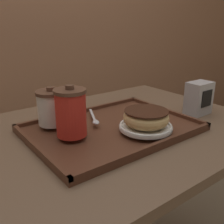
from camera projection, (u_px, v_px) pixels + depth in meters
name	position (u px, v px, depth m)	size (l,w,h in m)	color
cafe_table	(115.00, 169.00, 0.93)	(0.98, 0.73, 0.74)	brown
serving_tray	(112.00, 129.00, 0.84)	(0.51, 0.38, 0.02)	#512D1E
coffee_cup_front	(71.00, 112.00, 0.73)	(0.09, 0.09, 0.15)	red
coffee_cup_rear	(52.00, 107.00, 0.82)	(0.09, 0.09, 0.12)	white
plate_with_chocolate_donut	(146.00, 126.00, 0.80)	(0.16, 0.16, 0.01)	white
donut_chocolate_glazed	(146.00, 117.00, 0.79)	(0.14, 0.14, 0.04)	#DBB270
spoon	(95.00, 120.00, 0.86)	(0.08, 0.15, 0.01)	silver
napkin_dispenser	(199.00, 98.00, 0.98)	(0.09, 0.07, 0.12)	#B7B7BC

